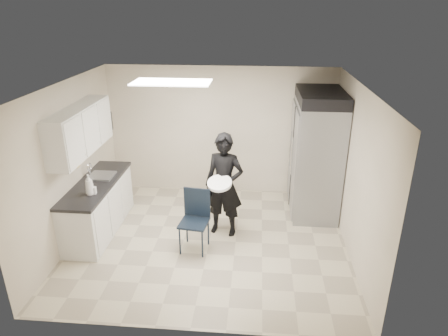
# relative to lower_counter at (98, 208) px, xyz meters

# --- Properties ---
(floor) EXTENTS (4.50, 4.50, 0.00)m
(floor) POSITION_rel_lower_counter_xyz_m (1.95, -0.20, -0.43)
(floor) COLOR #BDB294
(floor) RESTS_ON ground
(ceiling) EXTENTS (4.50, 4.50, 0.00)m
(ceiling) POSITION_rel_lower_counter_xyz_m (1.95, -0.20, 2.17)
(ceiling) COLOR silver
(ceiling) RESTS_ON back_wall
(back_wall) EXTENTS (4.50, 0.00, 4.50)m
(back_wall) POSITION_rel_lower_counter_xyz_m (1.95, 1.80, 0.87)
(back_wall) COLOR beige
(back_wall) RESTS_ON floor
(left_wall) EXTENTS (0.00, 4.00, 4.00)m
(left_wall) POSITION_rel_lower_counter_xyz_m (-0.30, -0.20, 0.87)
(left_wall) COLOR beige
(left_wall) RESTS_ON floor
(right_wall) EXTENTS (0.00, 4.00, 4.00)m
(right_wall) POSITION_rel_lower_counter_xyz_m (4.20, -0.20, 0.87)
(right_wall) COLOR beige
(right_wall) RESTS_ON floor
(ceiling_panel) EXTENTS (1.20, 0.60, 0.02)m
(ceiling_panel) POSITION_rel_lower_counter_xyz_m (1.35, 0.20, 2.14)
(ceiling_panel) COLOR white
(ceiling_panel) RESTS_ON ceiling
(lower_counter) EXTENTS (0.60, 1.90, 0.86)m
(lower_counter) POSITION_rel_lower_counter_xyz_m (0.00, 0.00, 0.00)
(lower_counter) COLOR silver
(lower_counter) RESTS_ON floor
(countertop) EXTENTS (0.64, 1.95, 0.05)m
(countertop) POSITION_rel_lower_counter_xyz_m (0.00, 0.00, 0.46)
(countertop) COLOR black
(countertop) RESTS_ON lower_counter
(sink) EXTENTS (0.42, 0.40, 0.14)m
(sink) POSITION_rel_lower_counter_xyz_m (0.02, 0.25, 0.44)
(sink) COLOR gray
(sink) RESTS_ON countertop
(faucet) EXTENTS (0.02, 0.02, 0.24)m
(faucet) POSITION_rel_lower_counter_xyz_m (-0.18, 0.25, 0.59)
(faucet) COLOR silver
(faucet) RESTS_ON countertop
(upper_cabinets) EXTENTS (0.35, 1.80, 0.75)m
(upper_cabinets) POSITION_rel_lower_counter_xyz_m (-0.13, 0.00, 1.40)
(upper_cabinets) COLOR silver
(upper_cabinets) RESTS_ON left_wall
(towel_dispenser) EXTENTS (0.22, 0.30, 0.35)m
(towel_dispenser) POSITION_rel_lower_counter_xyz_m (-0.19, 1.15, 1.19)
(towel_dispenser) COLOR black
(towel_dispenser) RESTS_ON left_wall
(notice_sticker_left) EXTENTS (0.00, 0.12, 0.07)m
(notice_sticker_left) POSITION_rel_lower_counter_xyz_m (-0.29, -0.10, 0.79)
(notice_sticker_left) COLOR yellow
(notice_sticker_left) RESTS_ON left_wall
(notice_sticker_right) EXTENTS (0.00, 0.12, 0.07)m
(notice_sticker_right) POSITION_rel_lower_counter_xyz_m (-0.29, 0.10, 0.75)
(notice_sticker_right) COLOR yellow
(notice_sticker_right) RESTS_ON left_wall
(commercial_fridge) EXTENTS (0.80, 1.35, 2.10)m
(commercial_fridge) POSITION_rel_lower_counter_xyz_m (3.78, 1.07, 0.62)
(commercial_fridge) COLOR gray
(commercial_fridge) RESTS_ON floor
(fridge_compressor) EXTENTS (0.80, 1.35, 0.20)m
(fridge_compressor) POSITION_rel_lower_counter_xyz_m (3.78, 1.07, 1.77)
(fridge_compressor) COLOR black
(fridge_compressor) RESTS_ON commercial_fridge
(folding_chair) EXTENTS (0.49, 0.49, 0.97)m
(folding_chair) POSITION_rel_lower_counter_xyz_m (1.74, -0.46, 0.06)
(folding_chair) COLOR black
(folding_chair) RESTS_ON floor
(man_tuxedo) EXTENTS (0.73, 0.57, 1.78)m
(man_tuxedo) POSITION_rel_lower_counter_xyz_m (2.17, 0.11, 0.46)
(man_tuxedo) COLOR black
(man_tuxedo) RESTS_ON floor
(bucket_lid) EXTENTS (0.47, 0.47, 0.05)m
(bucket_lid) POSITION_rel_lower_counter_xyz_m (2.12, -0.14, 0.61)
(bucket_lid) COLOR white
(bucket_lid) RESTS_ON man_tuxedo
(soap_bottle_a) EXTENTS (0.18, 0.18, 0.34)m
(soap_bottle_a) POSITION_rel_lower_counter_xyz_m (0.10, -0.44, 0.65)
(soap_bottle_a) COLOR white
(soap_bottle_a) RESTS_ON countertop
(soap_bottle_b) EXTENTS (0.09, 0.09, 0.17)m
(soap_bottle_b) POSITION_rel_lower_counter_xyz_m (0.15, -0.42, 0.57)
(soap_bottle_b) COLOR silver
(soap_bottle_b) RESTS_ON countertop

